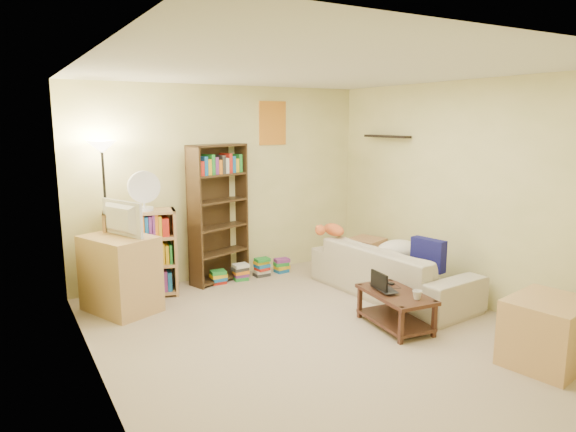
{
  "coord_description": "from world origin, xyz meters",
  "views": [
    {
      "loc": [
        -2.61,
        -3.96,
        2.06
      ],
      "look_at": [
        0.08,
        0.71,
        1.05
      ],
      "focal_mm": 32.0,
      "sensor_mm": 36.0,
      "label": 1
    }
  ],
  "objects": [
    {
      "name": "navy_pillow",
      "position": [
        1.53,
        0.07,
        0.58
      ],
      "size": [
        0.19,
        0.41,
        0.36
      ],
      "primitive_type": "cube",
      "rotation": [
        0.0,
        0.0,
        1.76
      ],
      "color": "navy",
      "rests_on": "sofa"
    },
    {
      "name": "laptop",
      "position": [
        0.76,
        -0.16,
        0.38
      ],
      "size": [
        0.48,
        0.4,
        0.03
      ],
      "primitive_type": "imported",
      "rotation": [
        0.0,
        0.0,
        1.36
      ],
      "color": "black",
      "rests_on": "coffee_table"
    },
    {
      "name": "side_table",
      "position": [
        1.72,
        1.41,
        0.24
      ],
      "size": [
        0.52,
        0.52,
        0.47
      ],
      "primitive_type": "cube",
      "rotation": [
        0.0,
        0.0,
        0.33
      ],
      "color": "tan",
      "rests_on": "ground"
    },
    {
      "name": "short_bookshelf",
      "position": [
        -1.2,
        1.94,
        0.52
      ],
      "size": [
        0.85,
        0.48,
        1.03
      ],
      "rotation": [
        0.0,
        0.0,
        -0.2
      ],
      "color": "tan",
      "rests_on": "ground"
    },
    {
      "name": "desk_fan",
      "position": [
        -1.14,
        1.89,
        1.27
      ],
      "size": [
        0.37,
        0.21,
        0.46
      ],
      "color": "white",
      "rests_on": "short_bookshelf"
    },
    {
      "name": "tabby_cat",
      "position": [
        1.05,
        1.28,
        0.69
      ],
      "size": [
        0.48,
        0.2,
        0.16
      ],
      "color": "orange",
      "rests_on": "sofa"
    },
    {
      "name": "end_cabinet",
      "position": [
        1.35,
        -1.5,
        0.29
      ],
      "size": [
        0.79,
        0.7,
        0.57
      ],
      "primitive_type": "cube",
      "rotation": [
        0.0,
        0.0,
        0.2
      ],
      "color": "tan",
      "rests_on": "ground"
    },
    {
      "name": "mug",
      "position": [
        0.81,
        -0.51,
        0.41
      ],
      "size": [
        0.16,
        0.16,
        0.09
      ],
      "primitive_type": "imported",
      "rotation": [
        0.0,
        0.0,
        -0.35
      ],
      "color": "silver",
      "rests_on": "coffee_table"
    },
    {
      "name": "tv_stand",
      "position": [
        -1.52,
        1.6,
        0.42
      ],
      "size": [
        0.81,
        0.93,
        0.83
      ],
      "primitive_type": "cube",
      "rotation": [
        0.0,
        0.0,
        0.4
      ],
      "color": "tan",
      "rests_on": "ground"
    },
    {
      "name": "floor_lamp",
      "position": [
        -1.55,
        1.99,
        1.47
      ],
      "size": [
        0.31,
        0.31,
        1.84
      ],
      "color": "black",
      "rests_on": "ground"
    },
    {
      "name": "room",
      "position": [
        0.0,
        0.01,
        1.62
      ],
      "size": [
        4.5,
        4.54,
        2.52
      ],
      "color": "tan",
      "rests_on": "ground"
    },
    {
      "name": "tall_bookshelf",
      "position": [
        -0.17,
        2.05,
        0.93
      ],
      "size": [
        0.84,
        0.5,
        1.77
      ],
      "rotation": [
        0.0,
        0.0,
        0.32
      ],
      "color": "#3C2917",
      "rests_on": "ground"
    },
    {
      "name": "sofa",
      "position": [
        1.39,
        0.51,
        0.3
      ],
      "size": [
        2.22,
        1.19,
        0.61
      ],
      "primitive_type": "imported",
      "rotation": [
        0.0,
        0.0,
        1.66
      ],
      "color": "beige",
      "rests_on": "ground"
    },
    {
      "name": "laptop_screen",
      "position": [
        0.64,
        -0.15,
        0.47
      ],
      "size": [
        0.04,
        0.27,
        0.18
      ],
      "primitive_type": "cube",
      "rotation": [
        0.0,
        0.0,
        -0.1
      ],
      "color": "white",
      "rests_on": "laptop"
    },
    {
      "name": "book_stacks",
      "position": [
        0.25,
        1.95,
        0.1
      ],
      "size": [
        1.14,
        0.2,
        0.25
      ],
      "color": "red",
      "rests_on": "ground"
    },
    {
      "name": "tv_remote",
      "position": [
        0.89,
        0.01,
        0.37
      ],
      "size": [
        0.07,
        0.15,
        0.02
      ],
      "primitive_type": "cube",
      "rotation": [
        0.0,
        0.0,
        0.2
      ],
      "color": "black",
      "rests_on": "coffee_table"
    },
    {
      "name": "coffee_table",
      "position": [
        0.77,
        -0.26,
        0.22
      ],
      "size": [
        0.53,
        0.86,
        0.36
      ],
      "rotation": [
        0.0,
        0.0,
        -0.1
      ],
      "color": "#3F2018",
      "rests_on": "ground"
    },
    {
      "name": "cream_blanket",
      "position": [
        1.53,
        0.58,
        0.52
      ],
      "size": [
        0.56,
        0.4,
        0.24
      ],
      "primitive_type": "ellipsoid",
      "color": "white",
      "rests_on": "sofa"
    },
    {
      "name": "television",
      "position": [
        -1.52,
        1.6,
        1.02
      ],
      "size": [
        0.72,
        0.56,
        0.38
      ],
      "primitive_type": "imported",
      "rotation": [
        0.0,
        0.0,
        1.97
      ],
      "color": "black",
      "rests_on": "tv_stand"
    }
  ]
}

